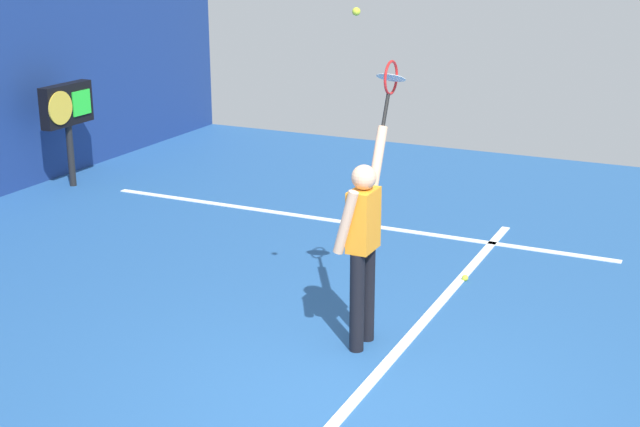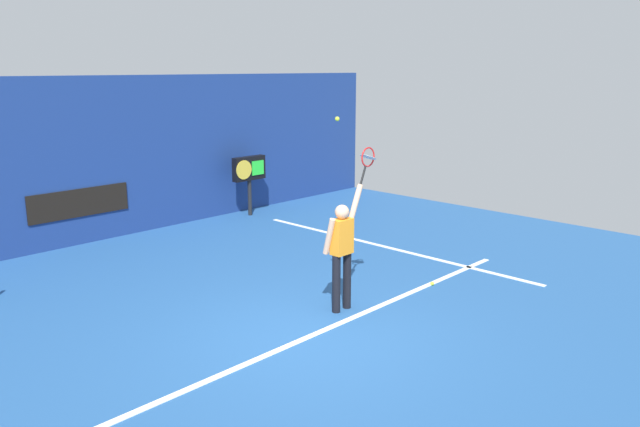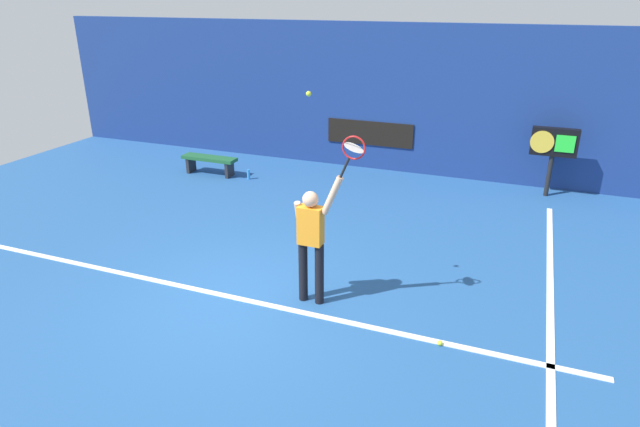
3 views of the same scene
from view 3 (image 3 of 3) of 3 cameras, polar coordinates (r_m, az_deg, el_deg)
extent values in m
plane|color=#23518C|center=(8.12, -9.01, -8.85)|extent=(18.00, 18.00, 0.00)
cube|color=navy|center=(13.62, 5.56, 12.08)|extent=(18.00, 0.20, 3.55)
cube|color=black|center=(13.69, 5.28, 8.44)|extent=(2.20, 0.03, 0.60)
cube|color=white|center=(8.12, -8.98, -8.79)|extent=(10.00, 0.10, 0.01)
cube|color=white|center=(8.97, 23.14, -7.27)|extent=(0.10, 7.00, 0.01)
cylinder|color=black|center=(7.78, -1.79, -6.11)|extent=(0.13, 0.13, 0.92)
cylinder|color=black|center=(7.70, -0.07, -6.44)|extent=(0.13, 0.13, 0.92)
cube|color=orange|center=(7.42, -1.01, -1.27)|extent=(0.34, 0.20, 0.55)
sphere|color=#D8A884|center=(7.27, -1.03, 1.51)|extent=(0.22, 0.22, 0.22)
cylinder|color=#D8A884|center=(7.13, 1.29, 1.92)|extent=(0.31, 0.09, 0.57)
cylinder|color=#D8A884|center=(7.55, -2.18, -0.65)|extent=(0.09, 0.23, 0.58)
cylinder|color=black|center=(6.95, 2.64, 4.88)|extent=(0.15, 0.03, 0.29)
torus|color=red|center=(6.84, 3.59, 6.94)|extent=(0.41, 0.02, 0.41)
cylinder|color=silver|center=(6.84, 3.59, 6.94)|extent=(0.25, 0.27, 0.11)
sphere|color=#CCE033|center=(6.98, -1.22, 12.53)|extent=(0.07, 0.07, 0.07)
cylinder|color=black|center=(12.82, 23.01, 3.69)|extent=(0.10, 0.10, 0.92)
cube|color=black|center=(12.63, 23.53, 6.95)|extent=(0.95, 0.18, 0.60)
cylinder|color=gold|center=(12.52, 22.41, 7.00)|extent=(0.48, 0.02, 0.48)
cube|color=#26D833|center=(12.54, 24.48, 6.70)|extent=(0.38, 0.02, 0.36)
cube|color=#1E592D|center=(13.55, -11.62, 5.74)|extent=(1.40, 0.36, 0.08)
cube|color=#262628|center=(13.91, -13.47, 5.04)|extent=(0.08, 0.32, 0.37)
cube|color=#262628|center=(13.33, -9.54, 4.61)|extent=(0.08, 0.32, 0.37)
cylinder|color=#338CD8|center=(13.10, -7.57, 4.11)|extent=(0.07, 0.07, 0.24)
sphere|color=#CCE033|center=(7.21, 12.55, -13.20)|extent=(0.07, 0.07, 0.07)
camera|label=1|loc=(10.11, -49.83, 11.35)|focal=50.33mm
camera|label=2|loc=(9.47, -68.02, 5.88)|focal=34.94mm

